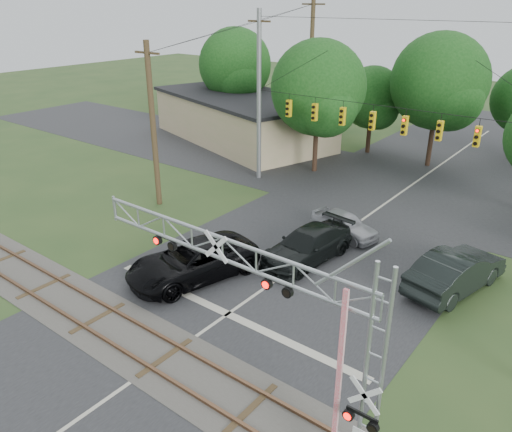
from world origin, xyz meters
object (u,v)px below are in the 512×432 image
Objects in this scene: crossing_gantry at (273,317)px; traffic_signal_span at (403,120)px; car_dark at (307,245)px; sedan_silver at (344,224)px; commercial_building at (241,118)px; pickup_black at (193,261)px.

traffic_signal_span is (-4.21, 18.36, 1.47)m from crossing_gantry.
car_dark reaches higher than sedan_silver.
car_dark is 0.28× the size of commercial_building.
crossing_gantry reaches higher than pickup_black.
traffic_signal_span is at bearing 102.92° from crossing_gantry.
pickup_black is 5.75m from car_dark.
car_dark is at bearing 71.00° from pickup_black.
commercial_building is at bearing 130.80° from crossing_gantry.
pickup_black is (-8.32, 5.16, -3.33)m from crossing_gantry.
crossing_gantry is at bearing -31.96° from commercial_building.
traffic_signal_span is at bearing 88.50° from pickup_black.
pickup_black is at bearing -107.29° from traffic_signal_span.
commercial_building is at bearing 157.49° from traffic_signal_span.
pickup_black reaches higher than sedan_silver.
commercial_building reaches higher than sedan_silver.
pickup_black is at bearing -38.68° from commercial_building.
pickup_black reaches higher than car_dark.
car_dark is 23.58m from commercial_building.
sedan_silver is (3.38, 8.38, -0.18)m from pickup_black.
crossing_gantry is at bearing -16.04° from pickup_black.
traffic_signal_span is at bearing -5.27° from commercial_building.
commercial_building reaches higher than car_dark.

